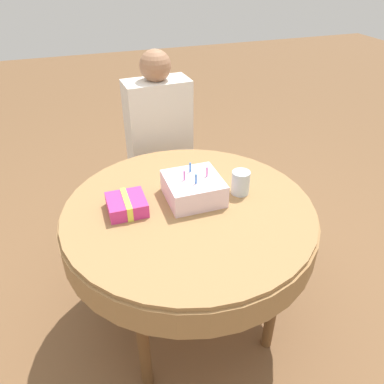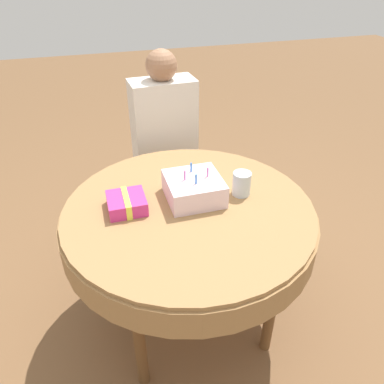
# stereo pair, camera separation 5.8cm
# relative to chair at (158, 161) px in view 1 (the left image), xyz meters

# --- Properties ---
(ground_plane) EXTENTS (12.00, 12.00, 0.00)m
(ground_plane) POSITION_rel_chair_xyz_m (-0.07, -0.86, -0.47)
(ground_plane) COLOR brown
(dining_table) EXTENTS (1.12, 1.12, 0.71)m
(dining_table) POSITION_rel_chair_xyz_m (-0.07, -0.86, 0.15)
(dining_table) COLOR #9E7547
(dining_table) RESTS_ON ground_plane
(chair) EXTENTS (0.39, 0.39, 0.87)m
(chair) POSITION_rel_chair_xyz_m (0.00, 0.00, 0.00)
(chair) COLOR #4C331E
(chair) RESTS_ON ground_plane
(person) EXTENTS (0.39, 0.30, 1.20)m
(person) POSITION_rel_chair_xyz_m (0.00, -0.08, 0.23)
(person) COLOR #9E7051
(person) RESTS_ON ground_plane
(birthday_cake) EXTENTS (0.24, 0.24, 0.15)m
(birthday_cake) POSITION_rel_chair_xyz_m (-0.03, -0.80, 0.29)
(birthday_cake) COLOR silver
(birthday_cake) RESTS_ON dining_table
(drinking_glass) EXTENTS (0.08, 0.08, 0.11)m
(drinking_glass) POSITION_rel_chair_xyz_m (0.19, -0.83, 0.29)
(drinking_glass) COLOR silver
(drinking_glass) RESTS_ON dining_table
(gift_box) EXTENTS (0.16, 0.17, 0.07)m
(gift_box) POSITION_rel_chair_xyz_m (-0.33, -0.80, 0.27)
(gift_box) COLOR #D13384
(gift_box) RESTS_ON dining_table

